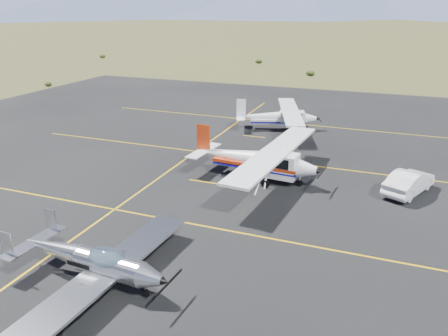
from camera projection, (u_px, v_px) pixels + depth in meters
The scene contains 6 objects.
ground at pixel (198, 247), 20.55m from camera, with size 1600.00×1600.00×0.00m, color #383D1C.
apron at pixel (245, 191), 26.66m from camera, with size 72.00×72.00×0.02m, color black.
aircraft_low_wing at pixel (94, 261), 17.63m from camera, with size 6.97×9.70×2.11m.
aircraft_cessna at pixel (256, 158), 28.14m from camera, with size 7.60×12.63×3.19m.
aircraft_plain at pixel (278, 116), 39.45m from camera, with size 7.41×10.75×2.75m.
sedan at pixel (409, 182), 26.22m from camera, with size 1.50×4.31×1.42m, color white.
Camera 1 is at (7.57, -16.28, 10.73)m, focal length 35.00 mm.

